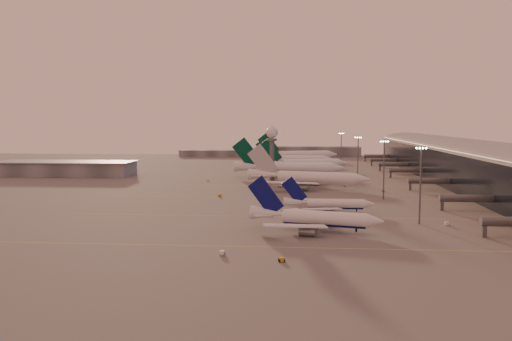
{
  "coord_description": "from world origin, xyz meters",
  "views": [
    {
      "loc": [
        20.38,
        -172.49,
        32.52
      ],
      "look_at": [
        -0.03,
        75.07,
        9.79
      ],
      "focal_mm": 38.0,
      "sensor_mm": 36.0,
      "label": 1
    }
  ],
  "objects": [
    {
      "name": "gsv_catering_b",
      "position": [
        58.56,
        78.23,
        1.93
      ],
      "size": [
        5.13,
        3.65,
        3.86
      ],
      "color": "slate",
      "rests_on": "ground"
    },
    {
      "name": "narrowbody_mid",
      "position": [
        30.55,
        19.7,
        2.61
      ],
      "size": [
        33.01,
        26.39,
        12.91
      ],
      "color": "white",
      "rests_on": "ground"
    },
    {
      "name": "ground",
      "position": [
        0.0,
        0.0,
        0.0
      ],
      "size": [
        700.0,
        700.0,
        0.0
      ],
      "primitive_type": "plane",
      "color": "#5D5B5A",
      "rests_on": "ground"
    },
    {
      "name": "gsv_truck_c",
      "position": [
        -13.97,
        56.88,
        1.18
      ],
      "size": [
        5.59,
        5.43,
        2.32
      ],
      "color": "orange",
      "rests_on": "ground"
    },
    {
      "name": "distant_horizon",
      "position": [
        2.62,
        325.14,
        3.89
      ],
      "size": [
        165.0,
        37.5,
        9.0
      ],
      "color": "#5A5C60",
      "rests_on": "ground"
    },
    {
      "name": "radar_tower",
      "position": [
        5.0,
        120.0,
        20.95
      ],
      "size": [
        6.4,
        6.4,
        31.1
      ],
      "color": "#55575C",
      "rests_on": "ground"
    },
    {
      "name": "gsv_truck_a",
      "position": [
        2.06,
        -44.76,
        1.22
      ],
      "size": [
        5.95,
        2.33,
        2.39
      ],
      "color": "silver",
      "rests_on": "ground"
    },
    {
      "name": "gsv_truck_d",
      "position": [
        -29.99,
        117.56,
        1.04
      ],
      "size": [
        2.85,
        5.31,
        2.04
      ],
      "color": "silver",
      "rests_on": "ground"
    },
    {
      "name": "greentail_a",
      "position": [
        14.06,
        137.56,
        4.12
      ],
      "size": [
        64.19,
        51.69,
        23.31
      ],
      "color": "white",
      "rests_on": "ground"
    },
    {
      "name": "mast_b",
      "position": [
        55.0,
        55.0,
        13.74
      ],
      "size": [
        3.6,
        0.56,
        25.0
      ],
      "color": "#55575C",
      "rests_on": "ground"
    },
    {
      "name": "widebody_white",
      "position": [
        24.1,
        89.88,
        3.71
      ],
      "size": [
        59.79,
        47.36,
        21.38
      ],
      "color": "white",
      "rests_on": "ground"
    },
    {
      "name": "gsv_tug_hangar",
      "position": [
        39.4,
        147.19,
        0.51
      ],
      "size": [
        3.82,
        2.8,
        0.98
      ],
      "color": "orange",
      "rests_on": "ground"
    },
    {
      "name": "narrowbody_near",
      "position": [
        24.76,
        -13.47,
        3.25
      ],
      "size": [
        40.36,
        31.81,
        16.06
      ],
      "color": "white",
      "rests_on": "ground"
    },
    {
      "name": "hangar",
      "position": [
        -120.0,
        140.0,
        4.32
      ],
      "size": [
        82.0,
        27.0,
        8.5
      ],
      "color": "#5A5C60",
      "rests_on": "ground"
    },
    {
      "name": "greentail_c",
      "position": [
        16.35,
        220.98,
        3.6
      ],
      "size": [
        56.07,
        45.22,
        20.36
      ],
      "color": "white",
      "rests_on": "ground"
    },
    {
      "name": "gsv_tug_mid",
      "position": [
        8.92,
        13.18,
        0.57
      ],
      "size": [
        4.47,
        4.13,
        1.1
      ],
      "color": "orange",
      "rests_on": "ground"
    },
    {
      "name": "greentail_b",
      "position": [
        22.85,
        175.37,
        3.83
      ],
      "size": [
        58.28,
        46.44,
        21.68
      ],
      "color": "white",
      "rests_on": "ground"
    },
    {
      "name": "gsv_truck_b",
      "position": [
        39.49,
        43.52,
        1.19
      ],
      "size": [
        6.03,
        3.03,
        2.33
      ],
      "color": "silver",
      "rests_on": "ground"
    },
    {
      "name": "gsv_catering_a",
      "position": [
        66.31,
        -1.45,
        2.26
      ],
      "size": [
        5.54,
        2.7,
        4.52
      ],
      "color": "silver",
      "rests_on": "ground"
    },
    {
      "name": "terminal",
      "position": [
        107.88,
        110.09,
        10.52
      ],
      "size": [
        57.0,
        362.0,
        23.04
      ],
      "color": "black",
      "rests_on": "ground"
    },
    {
      "name": "mast_a",
      "position": [
        58.0,
        0.0,
        13.74
      ],
      "size": [
        3.6,
        0.56,
        25.0
      ],
      "color": "#55575C",
      "rests_on": "ground"
    },
    {
      "name": "mast_d",
      "position": [
        48.0,
        200.0,
        13.74
      ],
      "size": [
        3.6,
        0.56,
        25.0
      ],
      "color": "#55575C",
      "rests_on": "ground"
    },
    {
      "name": "taxiway_markings",
      "position": [
        30.0,
        56.0,
        0.01
      ],
      "size": [
        180.0,
        185.25,
        0.02
      ],
      "color": "#DDCB4E",
      "rests_on": "ground"
    },
    {
      "name": "greentail_d",
      "position": [
        19.01,
        257.83,
        4.19
      ],
      "size": [
        63.62,
        50.68,
        23.7
      ],
      "color": "white",
      "rests_on": "ground"
    },
    {
      "name": "gsv_tug_far",
      "position": [
        10.74,
        91.17,
        0.55
      ],
      "size": [
        4.35,
        4.06,
        1.07
      ],
      "color": "silver",
      "rests_on": "ground"
    },
    {
      "name": "mast_c",
      "position": [
        50.0,
        110.0,
        13.74
      ],
      "size": [
        3.6,
        0.56,
        25.0
      ],
      "color": "#55575C",
      "rests_on": "ground"
    },
    {
      "name": "gsv_tug_near",
      "position": [
        16.23,
        -49.67,
        0.49
      ],
      "size": [
        2.64,
        3.69,
        0.96
      ],
      "color": "orange",
      "rests_on": "ground"
    }
  ]
}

